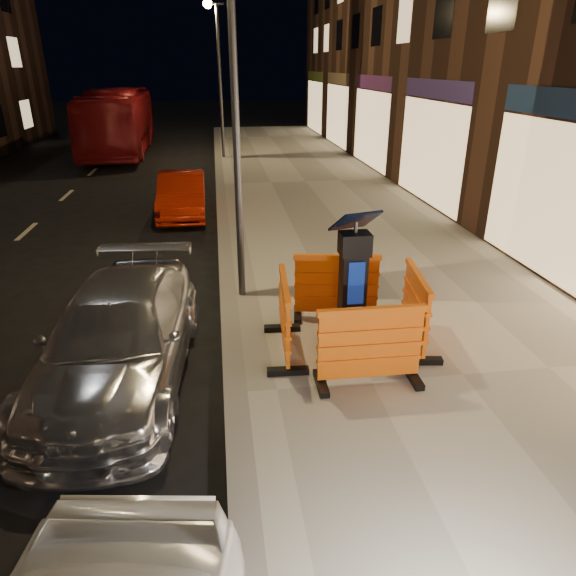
{
  "coord_description": "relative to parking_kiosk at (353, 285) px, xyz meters",
  "views": [
    {
      "loc": [
        -0.08,
        -5.4,
        3.92
      ],
      "look_at": [
        0.8,
        1.0,
        1.1
      ],
      "focal_mm": 32.0,
      "sensor_mm": 36.0,
      "label": 1
    }
  ],
  "objects": [
    {
      "name": "street_lamp_far",
      "position": [
        -1.45,
        17.06,
        2.04
      ],
      "size": [
        0.12,
        0.12,
        6.0
      ],
      "primitive_type": "cylinder",
      "color": "#3F3F44",
      "rests_on": "sidewalk"
    },
    {
      "name": "bus_doubledecker",
      "position": [
        -6.27,
        20.05,
        -1.11
      ],
      "size": [
        2.84,
        10.49,
        2.9
      ],
      "primitive_type": "imported",
      "rotation": [
        0.0,
        0.0,
        0.04
      ],
      "color": "maroon",
      "rests_on": "ground"
    },
    {
      "name": "barrier_front",
      "position": [
        -0.0,
        -0.95,
        -0.43
      ],
      "size": [
        1.38,
        0.58,
        1.07
      ],
      "primitive_type": "cube",
      "rotation": [
        0.0,
        0.0,
        -0.01
      ],
      "color": "orange",
      "rests_on": "sidewalk"
    },
    {
      "name": "barrier_bldgside",
      "position": [
        0.95,
        0.0,
        -0.43
      ],
      "size": [
        0.74,
        1.44,
        1.07
      ],
      "primitive_type": "cube",
      "rotation": [
        0.0,
        0.0,
        1.44
      ],
      "color": "orange",
      "rests_on": "sidewalk"
    },
    {
      "name": "parking_kiosk",
      "position": [
        0.0,
        0.0,
        0.0
      ],
      "size": [
        0.66,
        0.66,
        1.92
      ],
      "primitive_type": "cube",
      "rotation": [
        0.0,
        0.0,
        -0.1
      ],
      "color": "black",
      "rests_on": "sidewalk"
    },
    {
      "name": "barrier_back",
      "position": [
        -0.0,
        0.95,
        -0.43
      ],
      "size": [
        1.45,
        0.77,
        1.07
      ],
      "primitive_type": "cube",
      "rotation": [
        0.0,
        0.0,
        -0.15
      ],
      "color": "orange",
      "rests_on": "sidewalk"
    },
    {
      "name": "car_silver",
      "position": [
        -3.16,
        -0.18,
        -1.11
      ],
      "size": [
        2.08,
        4.47,
        1.26
      ],
      "primitive_type": "imported",
      "rotation": [
        0.0,
        0.0,
        -0.07
      ],
      "color": "silver",
      "rests_on": "ground"
    },
    {
      "name": "car_red",
      "position": [
        -2.78,
        8.1,
        -1.11
      ],
      "size": [
        1.29,
        3.58,
        1.17
      ],
      "primitive_type": "imported",
      "rotation": [
        0.0,
        0.0,
        0.01
      ],
      "color": "#A41A08",
      "rests_on": "ground"
    },
    {
      "name": "street_lamp_mid",
      "position": [
        -1.45,
        2.06,
        2.04
      ],
      "size": [
        0.12,
        0.12,
        6.0
      ],
      "primitive_type": "cylinder",
      "color": "#3F3F44",
      "rests_on": "sidewalk"
    },
    {
      "name": "sidewalk",
      "position": [
        1.3,
        -0.94,
        -1.04
      ],
      "size": [
        6.0,
        60.0,
        0.15
      ],
      "primitive_type": "cube",
      "color": "#99978B",
      "rests_on": "ground"
    },
    {
      "name": "ground_plane",
      "position": [
        -1.7,
        -0.94,
        -1.11
      ],
      "size": [
        120.0,
        120.0,
        0.0
      ],
      "primitive_type": "plane",
      "color": "black",
      "rests_on": "ground"
    },
    {
      "name": "kerb",
      "position": [
        -1.7,
        -0.94,
        -1.04
      ],
      "size": [
        0.3,
        60.0,
        0.15
      ],
      "primitive_type": "cube",
      "color": "slate",
      "rests_on": "ground"
    },
    {
      "name": "barrier_kerbside",
      "position": [
        -0.95,
        0.0,
        -0.43
      ],
      "size": [
        0.65,
        1.41,
        1.07
      ],
      "primitive_type": "cube",
      "rotation": [
        0.0,
        0.0,
        1.51
      ],
      "color": "orange",
      "rests_on": "sidewalk"
    }
  ]
}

